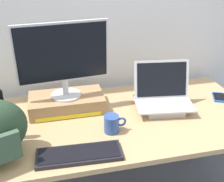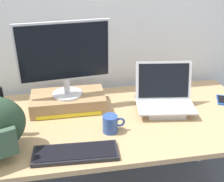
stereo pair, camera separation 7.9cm
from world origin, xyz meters
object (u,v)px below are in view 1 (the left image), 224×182
at_px(desktop_monitor, 63,58).
at_px(external_keyboard, 79,154).
at_px(open_laptop, 163,101).
at_px(cell_phone, 219,97).
at_px(toner_box_yellow, 67,103).
at_px(coffee_mug, 112,124).

xyz_separation_m(desktop_monitor, external_keyboard, (0.02, -0.47, -0.33)).
bearing_deg(open_laptop, cell_phone, 14.11).
height_order(toner_box_yellow, open_laptop, open_laptop).
bearing_deg(cell_phone, external_keyboard, -135.41).
bearing_deg(coffee_mug, desktop_monitor, 126.06).
height_order(open_laptop, cell_phone, open_laptop).
relative_size(toner_box_yellow, desktop_monitor, 0.84).
bearing_deg(desktop_monitor, toner_box_yellow, 92.13).
bearing_deg(cell_phone, open_laptop, -150.17).
distance_m(open_laptop, coffee_mug, 0.40).
distance_m(desktop_monitor, coffee_mug, 0.47).
bearing_deg(toner_box_yellow, desktop_monitor, -82.04).
height_order(toner_box_yellow, coffee_mug, coffee_mug).
xyz_separation_m(open_laptop, coffee_mug, (-0.36, -0.17, -0.01)).
height_order(desktop_monitor, open_laptop, desktop_monitor).
relative_size(toner_box_yellow, external_keyboard, 1.08).
bearing_deg(cell_phone, toner_box_yellow, -161.26).
bearing_deg(desktop_monitor, open_laptop, -18.54).
height_order(open_laptop, coffee_mug, open_laptop).
distance_m(desktop_monitor, open_laptop, 0.66).
distance_m(toner_box_yellow, cell_phone, 1.01).
relative_size(desktop_monitor, external_keyboard, 1.28).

